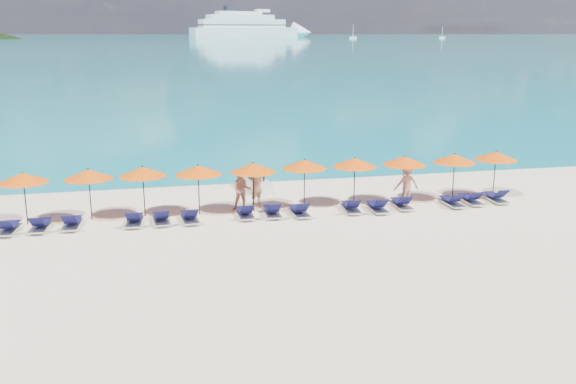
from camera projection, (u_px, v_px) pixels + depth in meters
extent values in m
plane|color=beige|center=(304.00, 240.00, 25.07)|extent=(1400.00, 1400.00, 0.00)
cube|color=#1FA9B2|center=(149.00, 37.00, 649.71)|extent=(1600.00, 1300.00, 0.01)
cube|color=white|center=(245.00, 33.00, 604.75)|extent=(104.52, 43.57, 9.37)
cone|color=white|center=(302.00, 33.00, 631.66)|extent=(25.06, 25.06, 20.62)
cube|color=white|center=(243.00, 23.00, 601.85)|extent=(83.85, 35.77, 7.50)
cube|color=white|center=(241.00, 17.00, 599.65)|extent=(65.40, 29.38, 4.69)
cube|color=white|center=(239.00, 13.00, 597.91)|extent=(44.73, 21.57, 3.28)
cube|color=black|center=(243.00, 25.00, 602.20)|extent=(84.89, 36.20, 0.84)
cube|color=black|center=(243.00, 21.00, 601.39)|extent=(82.80, 35.33, 0.84)
cylinder|color=black|center=(226.00, 9.00, 591.36)|extent=(4.12, 4.12, 5.15)
cube|color=white|center=(353.00, 38.00, 552.06)|extent=(6.24, 2.08, 1.66)
cylinder|color=white|center=(353.00, 31.00, 550.73)|extent=(0.37, 0.37, 10.40)
cube|color=white|center=(442.00, 37.00, 572.43)|extent=(5.62, 1.87, 1.50)
cylinder|color=white|center=(442.00, 32.00, 571.23)|extent=(0.34, 0.34, 9.37)
cube|color=silver|center=(255.00, 184.00, 32.78)|extent=(1.45, 2.64, 0.57)
cube|color=black|center=(256.00, 177.00, 32.49)|extent=(0.73, 1.13, 0.36)
cylinder|color=black|center=(250.00, 171.00, 33.19)|extent=(0.57, 0.18, 0.06)
imported|color=tan|center=(257.00, 185.00, 29.75)|extent=(0.85, 0.79, 1.96)
imported|color=tan|center=(242.00, 190.00, 29.02)|extent=(0.97, 0.65, 1.85)
imported|color=tan|center=(407.00, 183.00, 30.24)|extent=(1.23, 0.59, 1.89)
cylinder|color=black|center=(25.00, 199.00, 26.84)|extent=(0.05, 0.05, 2.20)
cone|color=#DC4E06|center=(23.00, 178.00, 26.61)|extent=(2.10, 2.10, 0.42)
sphere|color=black|center=(22.00, 173.00, 26.56)|extent=(0.08, 0.08, 0.08)
cylinder|color=black|center=(90.00, 195.00, 27.49)|extent=(0.05, 0.05, 2.20)
cone|color=#DC4E06|center=(88.00, 174.00, 27.26)|extent=(2.10, 2.10, 0.42)
sphere|color=black|center=(88.00, 169.00, 27.21)|extent=(0.08, 0.08, 0.08)
cylinder|color=black|center=(144.00, 192.00, 28.02)|extent=(0.05, 0.05, 2.20)
cone|color=#DC4E06|center=(143.00, 171.00, 27.79)|extent=(2.10, 2.10, 0.42)
sphere|color=black|center=(142.00, 166.00, 27.74)|extent=(0.08, 0.08, 0.08)
cylinder|color=black|center=(199.00, 190.00, 28.32)|extent=(0.05, 0.05, 2.20)
cone|color=#DC4E06|center=(198.00, 170.00, 28.09)|extent=(2.10, 2.10, 0.42)
sphere|color=black|center=(198.00, 165.00, 28.04)|extent=(0.08, 0.08, 0.08)
cylinder|color=black|center=(253.00, 188.00, 28.79)|extent=(0.05, 0.05, 2.20)
cone|color=#DC4E06|center=(253.00, 168.00, 28.57)|extent=(2.10, 2.10, 0.42)
sphere|color=black|center=(253.00, 163.00, 28.51)|extent=(0.08, 0.08, 0.08)
cylinder|color=black|center=(304.00, 184.00, 29.54)|extent=(0.05, 0.05, 2.20)
cone|color=#DC4E06|center=(305.00, 164.00, 29.32)|extent=(2.10, 2.10, 0.42)
sphere|color=black|center=(305.00, 159.00, 29.26)|extent=(0.08, 0.08, 0.08)
cylinder|color=black|center=(354.00, 182.00, 29.92)|extent=(0.05, 0.05, 2.20)
cone|color=#DC4E06|center=(355.00, 162.00, 29.69)|extent=(2.10, 2.10, 0.42)
sphere|color=black|center=(355.00, 158.00, 29.63)|extent=(0.08, 0.08, 0.08)
cylinder|color=black|center=(404.00, 180.00, 30.32)|extent=(0.05, 0.05, 2.20)
cone|color=#DC4E06|center=(404.00, 161.00, 30.09)|extent=(2.10, 2.10, 0.42)
sphere|color=black|center=(405.00, 156.00, 30.04)|extent=(0.08, 0.08, 0.08)
cylinder|color=black|center=(454.00, 177.00, 30.86)|extent=(0.05, 0.05, 2.20)
cone|color=#DC4E06|center=(455.00, 158.00, 30.63)|extent=(2.10, 2.10, 0.42)
sphere|color=black|center=(455.00, 154.00, 30.58)|extent=(0.08, 0.08, 0.08)
cylinder|color=black|center=(494.00, 174.00, 31.49)|extent=(0.05, 0.05, 2.20)
cone|color=#DC4E06|center=(496.00, 156.00, 31.26)|extent=(2.10, 2.10, 0.42)
sphere|color=black|center=(496.00, 151.00, 31.21)|extent=(0.08, 0.08, 0.08)
cube|color=silver|center=(9.00, 230.00, 25.91)|extent=(0.77, 1.75, 0.06)
cube|color=#0F0E39|center=(10.00, 224.00, 26.11)|extent=(0.64, 1.14, 0.04)
cube|color=#0F0E39|center=(4.00, 224.00, 25.28)|extent=(0.59, 0.58, 0.43)
cube|color=silver|center=(41.00, 227.00, 26.28)|extent=(0.77, 1.75, 0.06)
cube|color=#0F0E39|center=(42.00, 221.00, 26.48)|extent=(0.65, 1.15, 0.04)
cube|color=#0F0E39|center=(36.00, 221.00, 25.65)|extent=(0.60, 0.58, 0.43)
cube|color=silver|center=(72.00, 225.00, 26.58)|extent=(0.75, 1.74, 0.06)
cube|color=#0F0E39|center=(73.00, 219.00, 26.78)|extent=(0.63, 1.14, 0.04)
cube|color=#0F0E39|center=(69.00, 219.00, 25.95)|extent=(0.59, 0.58, 0.43)
cube|color=silver|center=(135.00, 222.00, 26.98)|extent=(0.79, 1.75, 0.06)
cube|color=#0F0E39|center=(135.00, 216.00, 27.19)|extent=(0.66, 1.15, 0.04)
cube|color=#0F0E39|center=(132.00, 216.00, 26.35)|extent=(0.60, 0.59, 0.43)
cube|color=silver|center=(161.00, 220.00, 27.21)|extent=(0.75, 1.74, 0.06)
cube|color=#0F0E39|center=(160.00, 215.00, 27.41)|extent=(0.64, 1.14, 0.04)
cube|color=#0F0E39|center=(162.00, 214.00, 26.60)|extent=(0.59, 0.58, 0.43)
cube|color=silver|center=(189.00, 219.00, 27.41)|extent=(0.75, 1.74, 0.06)
cube|color=#0F0E39|center=(188.00, 214.00, 27.60)|extent=(0.63, 1.14, 0.04)
cube|color=#0F0E39|center=(191.00, 213.00, 26.80)|extent=(0.59, 0.58, 0.43)
cube|color=silver|center=(245.00, 214.00, 28.06)|extent=(0.62, 1.70, 0.06)
cube|color=#0F0E39|center=(244.00, 209.00, 28.26)|extent=(0.55, 1.10, 0.04)
cube|color=#0F0E39|center=(247.00, 209.00, 27.44)|extent=(0.55, 0.54, 0.43)
cube|color=silver|center=(272.00, 213.00, 28.25)|extent=(0.68, 1.72, 0.06)
cube|color=#0F0E39|center=(271.00, 208.00, 28.45)|extent=(0.59, 1.12, 0.04)
cube|color=#0F0E39|center=(274.00, 207.00, 27.63)|extent=(0.57, 0.56, 0.43)
cube|color=silver|center=(299.00, 213.00, 28.32)|extent=(0.71, 1.73, 0.06)
cube|color=#0F0E39|center=(298.00, 208.00, 28.51)|extent=(0.61, 1.13, 0.04)
cube|color=#0F0E39|center=(303.00, 207.00, 27.71)|extent=(0.58, 0.57, 0.43)
cube|color=silver|center=(351.00, 209.00, 28.93)|extent=(0.75, 1.74, 0.06)
cube|color=#0F0E39|center=(350.00, 204.00, 29.13)|extent=(0.63, 1.14, 0.04)
cube|color=#0F0E39|center=(354.00, 203.00, 28.30)|extent=(0.59, 0.58, 0.43)
cube|color=silver|center=(377.00, 208.00, 28.98)|extent=(0.66, 1.71, 0.06)
cube|color=#0F0E39|center=(375.00, 204.00, 29.18)|extent=(0.57, 1.11, 0.04)
cube|color=#0F0E39|center=(381.00, 203.00, 28.35)|extent=(0.56, 0.55, 0.43)
cube|color=silver|center=(401.00, 205.00, 29.51)|extent=(0.70, 1.73, 0.06)
cube|color=#0F0E39|center=(400.00, 201.00, 29.71)|extent=(0.60, 1.12, 0.04)
cube|color=#0F0E39|center=(406.00, 200.00, 28.88)|extent=(0.57, 0.56, 0.43)
cube|color=silver|center=(451.00, 203.00, 29.89)|extent=(0.64, 1.71, 0.06)
cube|color=#0F0E39|center=(449.00, 198.00, 30.08)|extent=(0.56, 1.11, 0.04)
cube|color=#0F0E39|center=(458.00, 197.00, 29.27)|extent=(0.56, 0.54, 0.43)
cube|color=silver|center=(470.00, 201.00, 30.26)|extent=(0.68, 1.72, 0.06)
cube|color=#0F0E39|center=(468.00, 196.00, 30.46)|extent=(0.59, 1.12, 0.04)
cube|color=#0F0E39|center=(476.00, 195.00, 29.63)|extent=(0.57, 0.56, 0.43)
cube|color=silver|center=(495.00, 199.00, 30.60)|extent=(0.66, 1.72, 0.06)
cube|color=#0F0E39|center=(493.00, 194.00, 30.80)|extent=(0.58, 1.11, 0.04)
cube|color=#0F0E39|center=(501.00, 193.00, 29.98)|extent=(0.56, 0.55, 0.43)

